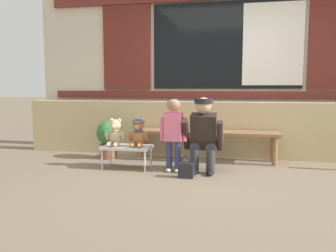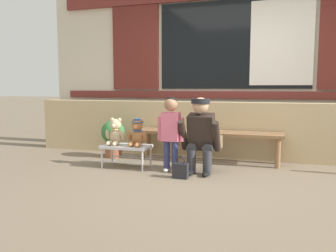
{
  "view_description": "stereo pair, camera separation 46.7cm",
  "coord_description": "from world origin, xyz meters",
  "px_view_note": "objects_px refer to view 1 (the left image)",
  "views": [
    {
      "loc": [
        0.24,
        -3.93,
        1.08
      ],
      "look_at": [
        -0.71,
        0.62,
        0.55
      ],
      "focal_mm": 36.83,
      "sensor_mm": 36.0,
      "label": 1
    },
    {
      "loc": [
        0.69,
        -3.82,
        1.08
      ],
      "look_at": [
        -0.71,
        0.62,
        0.55
      ],
      "focal_mm": 36.83,
      "sensor_mm": 36.0,
      "label": 2
    }
  ],
  "objects_px": {
    "teddy_bear_with_hat": "(138,133)",
    "handbag_on_ground": "(186,170)",
    "teddy_bear_plain": "(115,133)",
    "potted_plant": "(109,137)",
    "wooden_bench_long": "(205,135)",
    "child_standing": "(174,126)",
    "adult_crouching": "(204,134)",
    "small_display_bench": "(127,148)"
  },
  "relations": [
    {
      "from": "teddy_bear_with_hat",
      "to": "adult_crouching",
      "type": "xyz_separation_m",
      "value": [
        0.87,
        0.01,
        0.01
      ]
    },
    {
      "from": "teddy_bear_plain",
      "to": "potted_plant",
      "type": "bearing_deg",
      "value": 119.51
    },
    {
      "from": "teddy_bear_with_hat",
      "to": "potted_plant",
      "type": "distance_m",
      "value": 0.86
    },
    {
      "from": "teddy_bear_plain",
      "to": "teddy_bear_with_hat",
      "type": "xyz_separation_m",
      "value": [
        0.32,
        0.0,
        0.01
      ]
    },
    {
      "from": "wooden_bench_long",
      "to": "small_display_bench",
      "type": "height_order",
      "value": "wooden_bench_long"
    },
    {
      "from": "small_display_bench",
      "to": "teddy_bear_with_hat",
      "type": "bearing_deg",
      "value": 0.77
    },
    {
      "from": "small_display_bench",
      "to": "teddy_bear_with_hat",
      "type": "relative_size",
      "value": 1.76
    },
    {
      "from": "wooden_bench_long",
      "to": "teddy_bear_with_hat",
      "type": "distance_m",
      "value": 1.07
    },
    {
      "from": "child_standing",
      "to": "adult_crouching",
      "type": "height_order",
      "value": "child_standing"
    },
    {
      "from": "wooden_bench_long",
      "to": "small_display_bench",
      "type": "bearing_deg",
      "value": -144.66
    },
    {
      "from": "child_standing",
      "to": "handbag_on_ground",
      "type": "height_order",
      "value": "child_standing"
    },
    {
      "from": "wooden_bench_long",
      "to": "teddy_bear_with_hat",
      "type": "xyz_separation_m",
      "value": [
        -0.82,
        -0.69,
        0.1
      ]
    },
    {
      "from": "wooden_bench_long",
      "to": "small_display_bench",
      "type": "xyz_separation_m",
      "value": [
        -0.98,
        -0.69,
        -0.11
      ]
    },
    {
      "from": "small_display_bench",
      "to": "child_standing",
      "type": "bearing_deg",
      "value": -6.21
    },
    {
      "from": "child_standing",
      "to": "potted_plant",
      "type": "xyz_separation_m",
      "value": [
        -1.12,
        0.63,
        -0.27
      ]
    },
    {
      "from": "teddy_bear_plain",
      "to": "child_standing",
      "type": "distance_m",
      "value": 0.82
    },
    {
      "from": "teddy_bear_with_hat",
      "to": "child_standing",
      "type": "bearing_deg",
      "value": -8.48
    },
    {
      "from": "teddy_bear_with_hat",
      "to": "handbag_on_ground",
      "type": "relative_size",
      "value": 1.34
    },
    {
      "from": "teddy_bear_plain",
      "to": "adult_crouching",
      "type": "distance_m",
      "value": 1.19
    },
    {
      "from": "teddy_bear_plain",
      "to": "potted_plant",
      "type": "distance_m",
      "value": 0.66
    },
    {
      "from": "small_display_bench",
      "to": "adult_crouching",
      "type": "xyz_separation_m",
      "value": [
        1.03,
        0.01,
        0.21
      ]
    },
    {
      "from": "child_standing",
      "to": "adult_crouching",
      "type": "relative_size",
      "value": 1.01
    },
    {
      "from": "teddy_bear_plain",
      "to": "potted_plant",
      "type": "height_order",
      "value": "teddy_bear_plain"
    },
    {
      "from": "potted_plant",
      "to": "small_display_bench",
      "type": "bearing_deg",
      "value": -49.64
    },
    {
      "from": "adult_crouching",
      "to": "teddy_bear_with_hat",
      "type": "bearing_deg",
      "value": -179.4
    },
    {
      "from": "teddy_bear_with_hat",
      "to": "adult_crouching",
      "type": "height_order",
      "value": "adult_crouching"
    },
    {
      "from": "wooden_bench_long",
      "to": "potted_plant",
      "type": "distance_m",
      "value": 1.46
    },
    {
      "from": "wooden_bench_long",
      "to": "teddy_bear_plain",
      "type": "xyz_separation_m",
      "value": [
        -1.14,
        -0.69,
        0.09
      ]
    },
    {
      "from": "teddy_bear_plain",
      "to": "handbag_on_ground",
      "type": "distance_m",
      "value": 1.12
    },
    {
      "from": "teddy_bear_plain",
      "to": "handbag_on_ground",
      "type": "relative_size",
      "value": 1.34
    },
    {
      "from": "child_standing",
      "to": "handbag_on_ground",
      "type": "bearing_deg",
      "value": -52.1
    },
    {
      "from": "wooden_bench_long",
      "to": "teddy_bear_with_hat",
      "type": "bearing_deg",
      "value": -139.78
    },
    {
      "from": "small_display_bench",
      "to": "adult_crouching",
      "type": "height_order",
      "value": "adult_crouching"
    },
    {
      "from": "wooden_bench_long",
      "to": "potted_plant",
      "type": "xyz_separation_m",
      "value": [
        -1.45,
        -0.13,
        -0.05
      ]
    },
    {
      "from": "teddy_bear_plain",
      "to": "adult_crouching",
      "type": "relative_size",
      "value": 0.38
    },
    {
      "from": "wooden_bench_long",
      "to": "small_display_bench",
      "type": "distance_m",
      "value": 1.2
    },
    {
      "from": "small_display_bench",
      "to": "teddy_bear_plain",
      "type": "height_order",
      "value": "teddy_bear_plain"
    },
    {
      "from": "wooden_bench_long",
      "to": "teddy_bear_plain",
      "type": "distance_m",
      "value": 1.33
    },
    {
      "from": "teddy_bear_with_hat",
      "to": "handbag_on_ground",
      "type": "distance_m",
      "value": 0.85
    },
    {
      "from": "child_standing",
      "to": "handbag_on_ground",
      "type": "distance_m",
      "value": 0.59
    },
    {
      "from": "child_standing",
      "to": "potted_plant",
      "type": "height_order",
      "value": "child_standing"
    },
    {
      "from": "small_display_bench",
      "to": "adult_crouching",
      "type": "bearing_deg",
      "value": 0.63
    }
  ]
}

